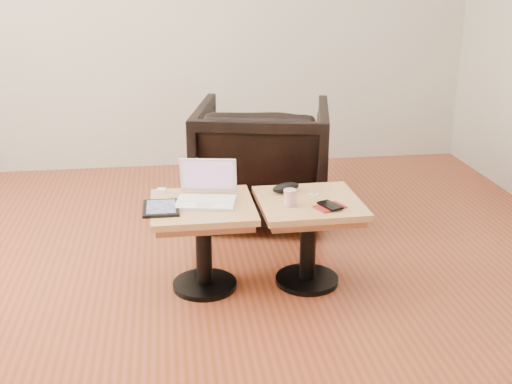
{
  "coord_description": "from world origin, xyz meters",
  "views": [
    {
      "loc": [
        -0.22,
        -2.94,
        1.61
      ],
      "look_at": [
        0.2,
        0.07,
        0.52
      ],
      "focal_mm": 45.0,
      "sensor_mm": 36.0,
      "label": 1
    }
  ],
  "objects": [
    {
      "name": "striped_cup",
      "position": [
        0.36,
        -0.01,
        0.51
      ],
      "size": [
        0.08,
        0.08,
        0.08
      ],
      "primitive_type": "cylinder",
      "rotation": [
        0.0,
        0.0,
        -0.2
      ],
      "color": "#C55B69",
      "rests_on": "side_table_right"
    },
    {
      "name": "side_table_right",
      "position": [
        0.47,
        0.05,
        0.35
      ],
      "size": [
        0.52,
        0.52,
        0.47
      ],
      "rotation": [
        0.0,
        0.0,
        0.02
      ],
      "color": "black",
      "rests_on": "ground"
    },
    {
      "name": "laptop",
      "position": [
        -0.05,
        0.11,
        0.51
      ],
      "size": [
        0.33,
        0.3,
        0.21
      ],
      "rotation": [
        0.0,
        0.0,
        -0.19
      ],
      "color": "white",
      "rests_on": "side_table_left"
    },
    {
      "name": "tablet",
      "position": [
        -0.28,
        0.02,
        0.47
      ],
      "size": [
        0.18,
        0.22,
        0.02
      ],
      "rotation": [
        0.0,
        0.0,
        -0.01
      ],
      "color": "black",
      "rests_on": "side_table_left"
    },
    {
      "name": "charging_adapter",
      "position": [
        -0.28,
        0.25,
        0.48
      ],
      "size": [
        0.05,
        0.05,
        0.03
      ],
      "primitive_type": "cube",
      "rotation": [
        0.0,
        0.0,
        -0.2
      ],
      "color": "white",
      "rests_on": "side_table_left"
    },
    {
      "name": "room_shell",
      "position": [
        0.0,
        0.0,
        1.35
      ],
      "size": [
        4.52,
        4.52,
        2.71
      ],
      "color": "brown",
      "rests_on": "ground"
    },
    {
      "name": "earbuds_tangle",
      "position": [
        0.51,
        0.1,
        0.47
      ],
      "size": [
        0.07,
        0.05,
        0.01
      ],
      "color": "white",
      "rests_on": "side_table_right"
    },
    {
      "name": "glasses_case",
      "position": [
        0.37,
        0.18,
        0.49
      ],
      "size": [
        0.18,
        0.13,
        0.05
      ],
      "primitive_type": "ellipsoid",
      "rotation": [
        0.0,
        0.0,
        0.42
      ],
      "color": "black",
      "rests_on": "side_table_right"
    },
    {
      "name": "phone_on_sleeve",
      "position": [
        0.55,
        -0.07,
        0.47
      ],
      "size": [
        0.17,
        0.15,
        0.02
      ],
      "rotation": [
        0.0,
        0.0,
        0.41
      ],
      "color": "maroon",
      "rests_on": "side_table_right"
    },
    {
      "name": "side_table_left",
      "position": [
        -0.07,
        0.07,
        0.35
      ],
      "size": [
        0.52,
        0.52,
        0.47
      ],
      "rotation": [
        0.0,
        0.0,
        0.01
      ],
      "color": "black",
      "rests_on": "ground"
    },
    {
      "name": "armchair",
      "position": [
        0.37,
        1.01,
        0.39
      ],
      "size": [
        1.0,
        1.01,
        0.78
      ],
      "primitive_type": "imported",
      "rotation": [
        0.0,
        0.0,
        2.92
      ],
      "color": "black",
      "rests_on": "ground"
    }
  ]
}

